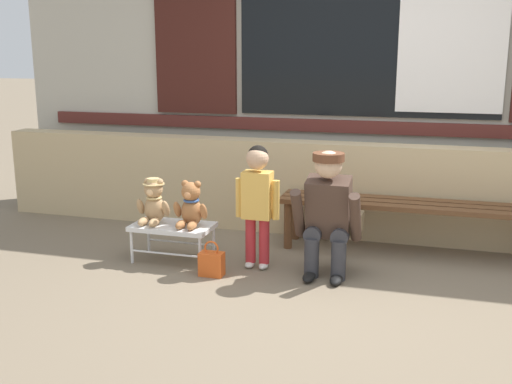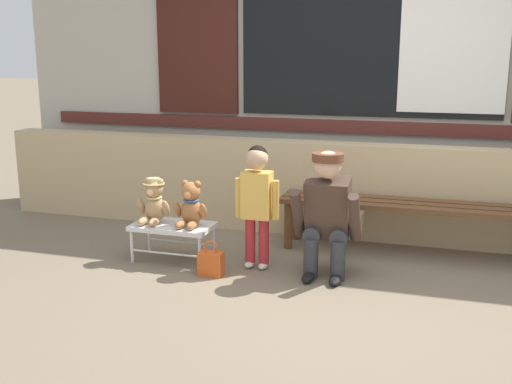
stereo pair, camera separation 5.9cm
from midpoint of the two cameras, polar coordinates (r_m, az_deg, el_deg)
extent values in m
plane|color=#756651|center=(4.27, 6.35, -9.56)|extent=(60.00, 60.00, 0.00)
cube|color=tan|center=(5.49, 9.11, 0.12)|extent=(7.03, 0.25, 0.85)
cube|color=#B7B2A3|center=(5.88, 10.24, 13.01)|extent=(7.17, 0.20, 3.31)
cube|color=#56231E|center=(5.80, 9.83, 6.04)|extent=(6.60, 0.04, 0.12)
cube|color=black|center=(5.77, 10.15, 13.95)|extent=(2.40, 0.03, 1.40)
cube|color=white|center=(5.71, 17.71, 13.56)|extent=(0.92, 0.02, 1.29)
cube|color=#3D1914|center=(6.18, -6.01, 14.00)|extent=(0.84, 0.05, 1.43)
cube|color=brown|center=(4.96, 13.66, -1.53)|extent=(2.10, 0.11, 0.04)
cube|color=brown|center=(5.10, 13.75, -1.14)|extent=(2.10, 0.11, 0.04)
cube|color=brown|center=(5.24, 13.83, -0.78)|extent=(2.10, 0.11, 0.04)
cylinder|color=brown|center=(5.16, 2.70, -3.17)|extent=(0.07, 0.07, 0.40)
cylinder|color=brown|center=(5.42, 3.41, -2.37)|extent=(0.07, 0.07, 0.40)
cube|color=silver|center=(4.87, -8.19, -3.24)|extent=(0.64, 0.36, 0.04)
cylinder|color=silver|center=(4.92, -11.95, -5.09)|extent=(0.02, 0.02, 0.26)
cylinder|color=silver|center=(5.17, -10.38, -4.12)|extent=(0.02, 0.02, 0.26)
cylinder|color=silver|center=(4.68, -5.65, -5.80)|extent=(0.02, 0.02, 0.26)
cylinder|color=silver|center=(4.94, -4.34, -4.74)|extent=(0.02, 0.02, 0.26)
cylinder|color=silver|center=(4.80, -8.87, -5.75)|extent=(0.58, 0.02, 0.02)
cylinder|color=silver|center=(5.06, -7.42, -4.72)|extent=(0.58, 0.02, 0.02)
ellipsoid|color=tan|center=(4.92, -9.84, -1.59)|extent=(0.17, 0.14, 0.22)
sphere|color=tan|center=(4.88, -9.97, 0.27)|extent=(0.15, 0.15, 0.15)
sphere|color=#F4C188|center=(4.83, -10.24, 0.00)|extent=(0.06, 0.06, 0.06)
sphere|color=tan|center=(4.90, -10.49, 1.00)|extent=(0.06, 0.06, 0.06)
ellipsoid|color=tan|center=(4.94, -11.15, -1.35)|extent=(0.06, 0.11, 0.16)
ellipsoid|color=tan|center=(4.87, -10.90, -2.73)|extent=(0.06, 0.15, 0.06)
sphere|color=tan|center=(4.85, -9.39, 0.94)|extent=(0.06, 0.06, 0.06)
ellipsoid|color=tan|center=(4.85, -8.84, -1.54)|extent=(0.06, 0.11, 0.16)
ellipsoid|color=tan|center=(4.82, -9.91, -2.82)|extent=(0.06, 0.15, 0.06)
torus|color=#D6B775|center=(4.90, -9.91, -0.53)|extent=(0.13, 0.13, 0.02)
cylinder|color=#D6B775|center=(4.87, -9.96, 0.76)|extent=(0.17, 0.17, 0.01)
cylinder|color=#D6B775|center=(4.87, -9.97, 1.02)|extent=(0.10, 0.10, 0.04)
ellipsoid|color=#A86B3D|center=(4.79, -6.40, -1.87)|extent=(0.17, 0.14, 0.22)
sphere|color=#A86B3D|center=(4.75, -6.50, 0.04)|extent=(0.15, 0.15, 0.15)
sphere|color=#E1955B|center=(4.70, -6.75, -0.25)|extent=(0.06, 0.06, 0.06)
sphere|color=#A86B3D|center=(4.76, -7.05, 0.79)|extent=(0.06, 0.06, 0.06)
ellipsoid|color=#A86B3D|center=(4.81, -7.76, -1.63)|extent=(0.06, 0.11, 0.16)
ellipsoid|color=#A86B3D|center=(4.73, -7.44, -3.05)|extent=(0.06, 0.15, 0.06)
sphere|color=#A86B3D|center=(4.72, -5.88, 0.71)|extent=(0.06, 0.06, 0.06)
ellipsoid|color=#A86B3D|center=(4.72, -5.32, -1.83)|extent=(0.06, 0.11, 0.16)
ellipsoid|color=#A86B3D|center=(4.69, -6.40, -3.15)|extent=(0.06, 0.15, 0.06)
torus|color=#335699|center=(4.77, -6.45, -0.79)|extent=(0.13, 0.13, 0.02)
cylinder|color=#B7282D|center=(4.70, -0.87, -4.50)|extent=(0.08, 0.08, 0.36)
ellipsoid|color=silver|center=(4.75, -0.94, -6.82)|extent=(0.07, 0.12, 0.05)
cylinder|color=#B7282D|center=(4.67, 0.42, -4.62)|extent=(0.08, 0.08, 0.36)
ellipsoid|color=silver|center=(4.72, 0.35, -6.95)|extent=(0.07, 0.12, 0.05)
cube|color=#EAB24C|center=(4.59, -0.23, -0.27)|extent=(0.22, 0.15, 0.36)
cylinder|color=#EAB24C|center=(4.64, -1.95, -0.52)|extent=(0.06, 0.06, 0.30)
cylinder|color=#EAB24C|center=(4.56, 1.51, -0.76)|extent=(0.06, 0.06, 0.30)
sphere|color=tan|center=(4.53, -0.24, 3.17)|extent=(0.17, 0.17, 0.17)
sphere|color=black|center=(4.54, -0.19, 3.44)|extent=(0.16, 0.16, 0.16)
cylinder|color=#333338|center=(4.53, 4.88, -6.18)|extent=(0.11, 0.11, 0.30)
cylinder|color=#333338|center=(4.61, 5.27, -3.63)|extent=(0.13, 0.32, 0.13)
ellipsoid|color=black|center=(4.49, 4.64, -7.95)|extent=(0.09, 0.20, 0.06)
cylinder|color=#333338|center=(4.49, 7.39, -6.39)|extent=(0.11, 0.11, 0.30)
cylinder|color=#333338|center=(4.57, 7.73, -3.82)|extent=(0.13, 0.32, 0.13)
ellipsoid|color=black|center=(4.46, 7.18, -8.18)|extent=(0.09, 0.20, 0.06)
cube|color=#473328|center=(4.51, 6.50, -1.40)|extent=(0.32, 0.30, 0.47)
cylinder|color=#473328|center=(4.46, 3.60, -2.02)|extent=(0.08, 0.28, 0.40)
cylinder|color=#473328|center=(4.39, 8.95, -2.40)|extent=(0.08, 0.28, 0.40)
sphere|color=#DBB28E|center=(4.37, 6.45, 2.58)|extent=(0.20, 0.20, 0.20)
cylinder|color=brown|center=(4.36, 6.46, 3.29)|extent=(0.23, 0.23, 0.06)
cube|color=brown|center=(4.60, 8.98, -2.98)|extent=(0.10, 0.22, 0.16)
cube|color=#DB561E|center=(4.57, -4.56, -6.78)|extent=(0.18, 0.11, 0.18)
torus|color=#DB561E|center=(4.53, -4.59, -5.29)|extent=(0.11, 0.01, 0.11)
camera|label=1|loc=(0.03, -90.35, -0.08)|focal=42.51mm
camera|label=2|loc=(0.03, 89.65, 0.08)|focal=42.51mm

